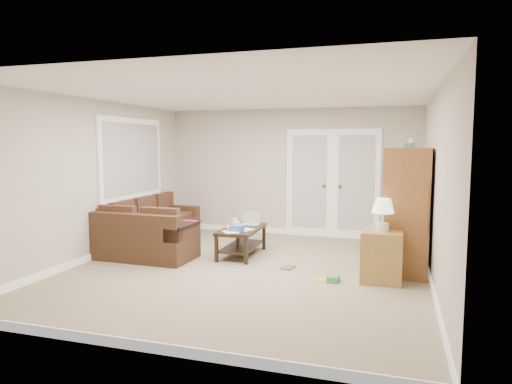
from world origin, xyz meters
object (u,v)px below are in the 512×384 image
(sectional_sofa, at_px, (150,232))
(tv_armoire, at_px, (408,209))
(coffee_table, at_px, (242,240))

(sectional_sofa, distance_m, tv_armoire, 4.23)
(coffee_table, height_order, tv_armoire, tv_armoire)
(tv_armoire, bearing_deg, coffee_table, -178.77)
(sectional_sofa, height_order, coffee_table, same)
(sectional_sofa, xyz_separation_m, tv_armoire, (4.19, -0.08, 0.59))
(sectional_sofa, relative_size, coffee_table, 2.23)
(coffee_table, bearing_deg, sectional_sofa, -178.65)
(coffee_table, distance_m, tv_armoire, 2.62)
(coffee_table, bearing_deg, tv_armoire, -4.26)
(sectional_sofa, relative_size, tv_armoire, 1.33)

